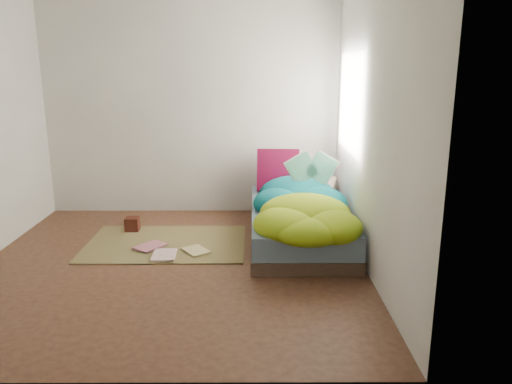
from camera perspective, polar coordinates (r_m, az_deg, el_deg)
ground at (r=4.68m, az=-9.55°, el=-8.19°), size 3.50×3.50×0.00m
room_walls at (r=4.34m, az=-10.27°, el=12.11°), size 3.54×3.54×2.62m
bed at (r=5.26m, az=4.91°, el=-3.53°), size 1.00×2.00×0.34m
duvet at (r=4.95m, az=5.21°, el=-0.55°), size 0.96×1.84×0.34m
rug at (r=5.21m, az=-10.24°, el=-5.78°), size 1.60×1.10×0.01m
pillow_floral at (r=5.89m, az=6.32°, el=0.75°), size 0.63×0.49×0.12m
pillow_magenta at (r=5.81m, az=2.53°, el=2.47°), size 0.49×0.17×0.49m
open_book at (r=5.26m, az=6.44°, el=3.77°), size 0.47×0.15×0.28m
wooden_box at (r=5.64m, az=-13.94°, el=-3.56°), size 0.15×0.15×0.15m
floor_book_a at (r=4.87m, az=-11.75°, el=-7.10°), size 0.24×0.31×0.02m
floor_book_b at (r=5.16m, az=-12.79°, el=-5.86°), size 0.35×0.36×0.03m
floor_book_c at (r=4.87m, az=-7.90°, el=-6.91°), size 0.32×0.33×0.02m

